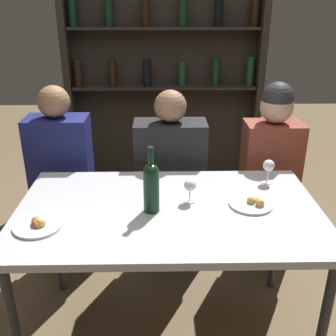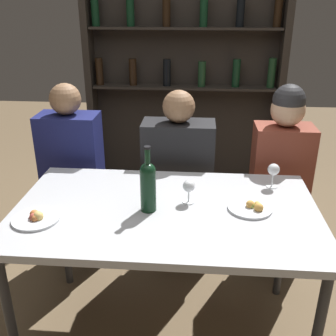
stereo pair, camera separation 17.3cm
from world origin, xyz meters
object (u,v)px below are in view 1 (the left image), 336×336
wine_glass_0 (269,166)px  seated_person_left (64,188)px  wine_bottle (151,185)px  seated_person_center (170,190)px  wine_glass_1 (190,186)px  food_plate_0 (38,225)px  food_plate_1 (252,203)px  seated_person_right (268,181)px

wine_glass_0 → seated_person_left: seated_person_left is taller
wine_bottle → seated_person_center: seated_person_center is taller
wine_glass_1 → food_plate_0: wine_glass_1 is taller
wine_bottle → wine_glass_0: (0.61, 0.30, -0.04)m
wine_glass_1 → food_plate_1: size_ratio=0.56×
food_plate_0 → seated_person_center: seated_person_center is taller
wine_glass_1 → food_plate_1: 0.31m
wine_glass_0 → seated_person_right: size_ratio=0.10×
wine_bottle → seated_person_center: 0.75m
wine_glass_0 → seated_person_center: 0.70m
wine_glass_1 → seated_person_center: seated_person_center is taller
wine_glass_0 → food_plate_1: bearing=-118.2°
wine_bottle → seated_person_center: size_ratio=0.26×
wine_glass_0 → food_plate_0: wine_glass_0 is taller
wine_glass_0 → wine_glass_1: (-0.43, -0.21, -0.01)m
seated_person_left → wine_glass_1: bearing=-36.5°
wine_bottle → wine_glass_1: 0.21m
wine_glass_0 → food_plate_0: (-1.10, -0.43, -0.08)m
wine_glass_0 → food_plate_0: bearing=-158.7°
seated_person_center → seated_person_right: seated_person_right is taller
wine_bottle → seated_person_right: seated_person_right is taller
wine_bottle → wine_glass_1: wine_bottle is taller
wine_bottle → food_plate_1: (0.48, 0.04, -0.12)m
seated_person_left → seated_person_center: bearing=0.0°
food_plate_1 → seated_person_center: bearing=121.7°
wine_bottle → seated_person_center: bearing=81.1°
wine_glass_1 → food_plate_1: bearing=-9.2°
wine_glass_1 → seated_person_right: bearing=45.8°
wine_glass_0 → food_plate_0: 1.18m
food_plate_0 → food_plate_1: food_plate_0 is taller
wine_glass_1 → seated_person_right: seated_person_right is taller
food_plate_0 → food_plate_1: (0.96, 0.18, -0.00)m
seated_person_center → wine_glass_1: bearing=-81.7°
food_plate_0 → food_plate_1: bearing=10.3°
food_plate_0 → seated_person_right: bearing=32.9°
wine_bottle → seated_person_left: (-0.57, 0.65, -0.33)m
food_plate_1 → wine_glass_1: bearing=170.8°
wine_glass_1 → food_plate_1: wine_glass_1 is taller
seated_person_left → seated_person_center: (0.68, 0.00, -0.02)m
wine_glass_1 → seated_person_right: (0.54, 0.56, -0.25)m
wine_bottle → food_plate_1: bearing=5.1°
food_plate_1 → seated_person_left: size_ratio=0.17×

